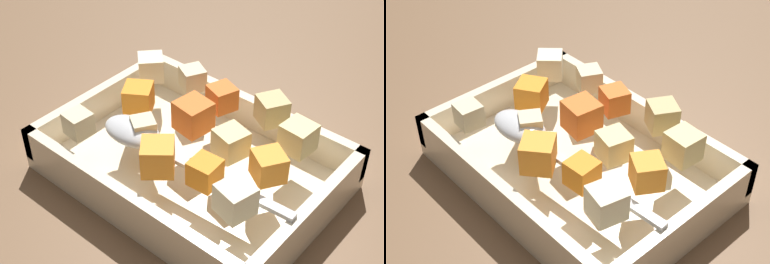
# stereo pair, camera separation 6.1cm
# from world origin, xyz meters

# --- Properties ---
(ground_plane) EXTENTS (4.00, 4.00, 0.00)m
(ground_plane) POSITION_xyz_m (0.00, 0.00, 0.00)
(ground_plane) COLOR brown
(baking_dish) EXTENTS (0.30, 0.21, 0.05)m
(baking_dish) POSITION_xyz_m (-0.01, -0.02, 0.02)
(baking_dish) COLOR beige
(baking_dish) RESTS_ON ground_plane
(carrot_chunk_corner_nw) EXTENTS (0.05, 0.05, 0.03)m
(carrot_chunk_corner_nw) POSITION_xyz_m (-0.02, 0.04, 0.07)
(carrot_chunk_corner_nw) COLOR orange
(carrot_chunk_corner_nw) RESTS_ON baking_dish
(carrot_chunk_near_spoon) EXTENTS (0.03, 0.03, 0.03)m
(carrot_chunk_near_spoon) POSITION_xyz_m (-0.06, 0.02, 0.07)
(carrot_chunk_near_spoon) COLOR orange
(carrot_chunk_near_spoon) RESTS_ON baking_dish
(carrot_chunk_corner_sw) EXTENTS (0.04, 0.04, 0.03)m
(carrot_chunk_corner_sw) POSITION_xyz_m (0.00, -0.04, 0.07)
(carrot_chunk_corner_sw) COLOR orange
(carrot_chunk_corner_sw) RESTS_ON baking_dish
(carrot_chunk_heap_side) EXTENTS (0.04, 0.04, 0.03)m
(carrot_chunk_heap_side) POSITION_xyz_m (0.00, -0.08, 0.07)
(carrot_chunk_heap_side) COLOR orange
(carrot_chunk_heap_side) RESTS_ON baking_dish
(carrot_chunk_far_left) EXTENTS (0.04, 0.04, 0.03)m
(carrot_chunk_far_left) POSITION_xyz_m (-0.11, -0.02, 0.07)
(carrot_chunk_far_left) COLOR orange
(carrot_chunk_far_left) RESTS_ON baking_dish
(carrot_chunk_under_handle) EXTENTS (0.04, 0.04, 0.03)m
(carrot_chunk_under_handle) POSITION_xyz_m (0.07, -0.02, 0.07)
(carrot_chunk_under_handle) COLOR orange
(carrot_chunk_under_handle) RESTS_ON baking_dish
(potato_chunk_center) EXTENTS (0.04, 0.04, 0.03)m
(potato_chunk_center) POSITION_xyz_m (0.05, -0.09, 0.07)
(potato_chunk_center) COLOR beige
(potato_chunk_center) RESTS_ON baking_dish
(potato_chunk_far_right) EXTENTS (0.04, 0.04, 0.03)m
(potato_chunk_far_right) POSITION_xyz_m (-0.06, -0.10, 0.07)
(potato_chunk_far_right) COLOR tan
(potato_chunk_far_right) RESTS_ON baking_dish
(potato_chunk_corner_se) EXTENTS (0.04, 0.04, 0.03)m
(potato_chunk_corner_se) POSITION_xyz_m (-0.11, 0.03, 0.07)
(potato_chunk_corner_se) COLOR beige
(potato_chunk_corner_se) RESTS_ON baking_dish
(potato_chunk_near_left) EXTENTS (0.04, 0.04, 0.03)m
(potato_chunk_near_left) POSITION_xyz_m (-0.06, -0.03, 0.07)
(potato_chunk_near_left) COLOR #E0CC89
(potato_chunk_near_left) RESTS_ON baking_dish
(potato_chunk_mid_right) EXTENTS (0.04, 0.04, 0.03)m
(potato_chunk_mid_right) POSITION_xyz_m (0.10, -0.08, 0.07)
(potato_chunk_mid_right) COLOR beige
(potato_chunk_mid_right) RESTS_ON baking_dish
(potato_chunk_corner_ne) EXTENTS (0.03, 0.03, 0.03)m
(potato_chunk_corner_ne) POSITION_xyz_m (0.09, 0.05, 0.07)
(potato_chunk_corner_ne) COLOR beige
(potato_chunk_corner_ne) RESTS_ON baking_dish
(potato_chunk_front_center) EXTENTS (0.03, 0.03, 0.02)m
(potato_chunk_front_center) POSITION_xyz_m (0.03, 0.01, 0.07)
(potato_chunk_front_center) COLOR beige
(potato_chunk_front_center) RESTS_ON baking_dish
(potato_chunk_near_right) EXTENTS (0.03, 0.03, 0.03)m
(potato_chunk_near_right) POSITION_xyz_m (-0.10, -0.08, 0.07)
(potato_chunk_near_right) COLOR #E0CC89
(potato_chunk_near_right) RESTS_ON baking_dish
(serving_spoon) EXTENTS (0.23, 0.05, 0.02)m
(serving_spoon) POSITION_xyz_m (0.02, 0.02, 0.06)
(serving_spoon) COLOR silver
(serving_spoon) RESTS_ON baking_dish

